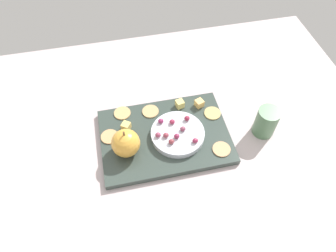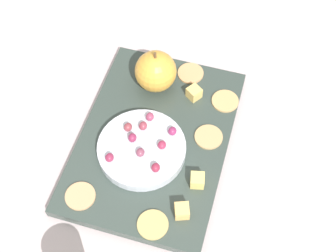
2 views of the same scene
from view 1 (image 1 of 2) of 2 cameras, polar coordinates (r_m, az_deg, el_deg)
table at (r=93.38cm, az=-3.58°, el=-2.57°), size 142.53×95.01×3.44cm
platter at (r=90.59cm, az=-0.59°, el=-1.96°), size 37.43×26.24×1.97cm
serving_dish at (r=88.77cm, az=1.81°, el=-1.49°), size 15.56×15.56×1.94cm
apple_whole at (r=84.15cm, az=-7.87°, el=-3.18°), size 7.90×7.90×7.90cm
apple_stem at (r=80.42cm, az=-8.23°, el=-1.39°), size 0.50×0.50×1.20cm
cheese_cube_0 at (r=95.60cm, az=2.21°, el=4.14°), size 2.76×2.76×2.32cm
cheese_cube_1 at (r=96.18cm, az=5.84°, el=4.24°), size 2.98×2.98×2.32cm
cheese_cube_2 at (r=90.95cm, az=-7.81°, el=-0.04°), size 3.23×3.23×2.32cm
cracker_0 at (r=88.06cm, az=9.93°, el=-4.28°), size 5.12×5.12×0.40cm
cracker_1 at (r=95.36cm, az=8.28°, el=2.38°), size 5.12×5.12×0.40cm
cracker_2 at (r=95.44cm, az=-8.51°, el=2.39°), size 5.12×5.12×0.40cm
cracker_3 at (r=90.72cm, az=-10.82°, el=-1.96°), size 5.12×5.12×0.40cm
cracker_4 at (r=94.99cm, az=-3.29°, el=2.75°), size 5.12×5.12×0.40cm
grape_0 at (r=90.12cm, az=3.56°, el=1.44°), size 1.63×1.47×1.52cm
grape_1 at (r=89.28cm, az=0.78°, el=0.80°), size 1.63×1.47×1.37cm
grape_2 at (r=86.42cm, az=-0.38°, el=-1.72°), size 1.63×1.47×1.44cm
grape_3 at (r=85.16cm, az=0.63°, el=-2.92°), size 1.63×1.47×1.50cm
grape_4 at (r=87.88cm, az=2.78°, el=-0.53°), size 1.63×1.47×1.32cm
grape_5 at (r=86.51cm, az=-1.87°, el=-1.66°), size 1.63×1.47×1.45cm
grape_6 at (r=85.76cm, az=5.10°, el=-2.73°), size 1.63×1.47×1.36cm
grape_7 at (r=86.19cm, az=1.64°, el=-1.91°), size 1.63×1.47×1.54cm
grape_8 at (r=89.44cm, az=-1.35°, el=0.94°), size 1.63×1.47×1.41cm
cup at (r=93.77cm, az=17.79°, el=0.80°), size 6.41×9.31×9.23cm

